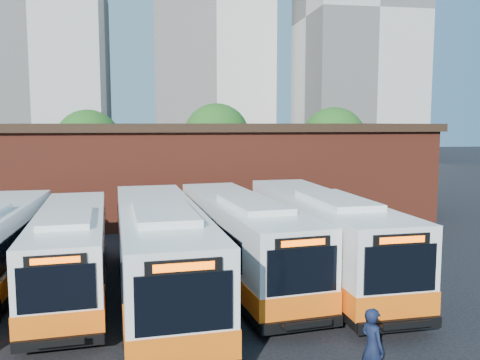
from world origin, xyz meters
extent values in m
plane|color=black|center=(0.00, 0.00, 0.00)|extent=(220.00, 220.00, 0.00)
cube|color=black|center=(-8.94, 4.31, 2.04)|extent=(0.14, 9.33, 1.05)
cylinder|color=black|center=(-9.11, 7.10, 0.50)|extent=(0.33, 1.00, 1.00)
cube|color=white|center=(-7.14, 3.89, 1.70)|extent=(3.51, 11.67, 2.73)
cube|color=orange|center=(-7.14, 3.89, 0.91)|extent=(3.56, 11.73, 0.67)
cube|color=black|center=(-7.14, 3.89, 0.43)|extent=(3.55, 11.72, 0.24)
cube|color=black|center=(-6.60, -1.86, 1.96)|extent=(2.07, 0.25, 1.29)
cube|color=black|center=(-6.60, -1.87, 2.76)|extent=(1.63, 0.21, 0.31)
cube|color=#FF5905|center=(-6.59, -1.90, 2.76)|extent=(1.29, 0.14, 0.17)
cube|color=black|center=(-6.59, -1.91, 0.43)|extent=(2.44, 0.36, 0.31)
cube|color=black|center=(-6.57, -2.13, 0.53)|extent=(1.42, 0.49, 0.06)
cube|color=black|center=(-6.55, -2.30, 0.59)|extent=(1.39, 0.17, 0.17)
cube|color=black|center=(-8.41, 4.16, 1.96)|extent=(0.89, 8.93, 1.01)
cube|color=black|center=(-5.93, 4.39, 1.96)|extent=(0.89, 8.93, 1.01)
cube|color=white|center=(-7.00, 2.46, 3.16)|extent=(2.03, 4.16, 0.21)
cylinder|color=black|center=(-7.93, 0.55, 0.48)|extent=(0.39, 0.98, 0.96)
cylinder|color=black|center=(-5.73, 0.76, 0.48)|extent=(0.39, 0.98, 0.96)
cylinder|color=black|center=(-8.53, 6.84, 0.48)|extent=(0.39, 0.98, 0.96)
cylinder|color=black|center=(-6.32, 7.05, 0.48)|extent=(0.39, 0.98, 0.96)
cube|color=white|center=(-3.79, 2.24, 1.92)|extent=(3.82, 13.15, 3.08)
cube|color=orange|center=(-3.79, 2.24, 1.03)|extent=(3.88, 13.21, 0.76)
cube|color=black|center=(-3.79, 2.24, 0.49)|extent=(3.86, 13.20, 0.27)
cube|color=black|center=(-3.25, -4.25, 2.21)|extent=(2.34, 0.26, 1.46)
cube|color=black|center=(-3.25, -4.26, 3.11)|extent=(1.84, 0.22, 0.35)
cube|color=#FF5905|center=(-3.24, -4.30, 3.11)|extent=(1.46, 0.14, 0.19)
cube|color=black|center=(-5.22, 2.55, 2.21)|extent=(0.89, 10.08, 1.13)
cube|color=black|center=(-2.42, 2.79, 2.21)|extent=(0.89, 10.08, 1.13)
cube|color=white|center=(-3.65, 0.62, 3.57)|extent=(2.24, 4.68, 0.24)
cylinder|color=black|center=(-4.73, -1.52, 0.54)|extent=(0.43, 1.11, 1.08)
cylinder|color=black|center=(-2.24, -1.32, 0.54)|extent=(0.43, 1.11, 1.08)
cylinder|color=black|center=(-5.32, 5.58, 0.54)|extent=(0.43, 1.11, 1.08)
cylinder|color=black|center=(-2.83, 5.79, 0.54)|extent=(0.43, 1.11, 1.08)
cube|color=white|center=(-0.44, 4.36, 1.83)|extent=(4.19, 12.58, 2.93)
cube|color=orange|center=(-0.44, 4.36, 0.98)|extent=(4.25, 12.64, 0.72)
cube|color=black|center=(-0.44, 4.36, 0.46)|extent=(4.24, 12.63, 0.26)
cube|color=black|center=(0.36, -1.79, 2.11)|extent=(2.22, 0.35, 1.39)
cube|color=black|center=(0.36, -1.80, 2.96)|extent=(1.74, 0.29, 0.33)
cube|color=#FF5905|center=(0.37, -1.84, 2.96)|extent=(1.38, 0.20, 0.19)
cube|color=black|center=(0.37, -1.85, 0.46)|extent=(2.62, 0.48, 0.33)
cube|color=black|center=(0.40, -2.09, 0.57)|extent=(1.53, 0.58, 0.06)
cube|color=black|center=(0.42, -2.27, 0.64)|extent=(1.48, 0.23, 0.19)
cube|color=black|center=(-1.82, 4.60, 2.11)|extent=(1.29, 9.56, 1.08)
cube|color=black|center=(0.84, 4.94, 2.11)|extent=(1.29, 9.56, 1.08)
cube|color=white|center=(-0.24, 2.83, 3.40)|extent=(2.33, 4.52, 0.23)
cylinder|color=black|center=(-1.17, 0.74, 0.51)|extent=(0.46, 1.06, 1.03)
cylinder|color=black|center=(1.19, 1.05, 0.51)|extent=(0.46, 1.06, 1.03)
cylinder|color=black|center=(-2.04, 7.47, 0.51)|extent=(0.46, 1.06, 1.03)
cylinder|color=black|center=(0.32, 7.78, 0.51)|extent=(0.46, 1.06, 1.03)
cube|color=white|center=(2.86, 4.09, 1.89)|extent=(3.38, 12.91, 3.04)
cube|color=orange|center=(2.86, 4.09, 1.01)|extent=(3.43, 12.96, 0.75)
cube|color=black|center=(2.86, 4.09, 0.48)|extent=(3.42, 12.95, 0.27)
cube|color=black|center=(3.20, -2.32, 2.18)|extent=(2.31, 0.18, 1.44)
cube|color=black|center=(3.20, -2.33, 3.07)|extent=(1.81, 0.16, 0.34)
cube|color=#FF5905|center=(3.20, -2.37, 3.07)|extent=(1.44, 0.10, 0.19)
cube|color=black|center=(3.20, -2.38, 0.48)|extent=(2.72, 0.29, 0.34)
cube|color=black|center=(3.21, -2.63, 0.59)|extent=(1.56, 0.48, 0.06)
cube|color=black|center=(3.22, -2.82, 0.66)|extent=(1.54, 0.12, 0.19)
cube|color=black|center=(1.46, 4.45, 2.18)|extent=(0.57, 9.96, 1.12)
cube|color=black|center=(4.23, 4.59, 2.18)|extent=(0.57, 9.96, 1.12)
cube|color=white|center=(2.95, 2.50, 3.52)|extent=(2.08, 4.56, 0.23)
cylinder|color=black|center=(1.82, 0.41, 0.53)|extent=(0.40, 1.08, 1.07)
cylinder|color=black|center=(4.28, 0.54, 0.53)|extent=(0.40, 1.08, 1.07)
cylinder|color=black|center=(1.46, 7.43, 0.53)|extent=(0.40, 1.08, 1.07)
cylinder|color=black|center=(3.92, 7.56, 0.53)|extent=(0.40, 1.08, 1.07)
imported|color=black|center=(1.27, -4.76, 1.00)|extent=(0.67, 0.84, 2.01)
cube|color=maroon|center=(0.00, 20.00, 3.00)|extent=(28.00, 12.00, 6.00)
cube|color=black|center=(0.00, 20.00, 6.15)|extent=(28.60, 12.60, 0.50)
cube|color=black|center=(3.00, 13.97, 1.20)|extent=(1.20, 0.08, 2.40)
cylinder|color=#382314|center=(-10.00, 32.00, 1.35)|extent=(0.36, 0.36, 2.70)
sphere|color=#1C5317|center=(-10.00, 32.00, 4.65)|extent=(6.00, 6.00, 6.00)
cylinder|color=#382314|center=(2.00, 34.00, 1.48)|extent=(0.36, 0.36, 2.95)
sphere|color=#1C5317|center=(2.00, 34.00, 5.08)|extent=(6.56, 6.56, 6.56)
cylinder|color=#382314|center=(13.00, 31.00, 1.40)|extent=(0.36, 0.36, 2.81)
sphere|color=#1C5317|center=(13.00, 31.00, 4.84)|extent=(6.24, 6.24, 6.24)
cube|color=beige|center=(7.00, 86.00, 30.00)|extent=(22.00, 20.00, 60.00)
cube|color=beige|center=(30.00, 68.00, 24.00)|extent=(18.00, 18.00, 48.00)
camera|label=1|loc=(-3.82, -15.91, 6.47)|focal=38.00mm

